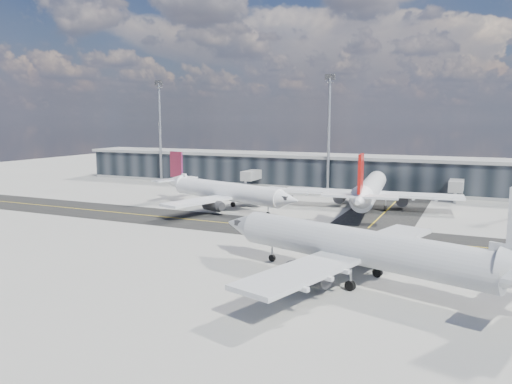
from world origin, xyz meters
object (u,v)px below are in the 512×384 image
airliner_near (362,248)px  baggage_tug (257,222)px  service_van (350,199)px  airliner_redtail (370,190)px  airliner_af (225,191)px

airliner_near → baggage_tug: (-22.56, 21.69, -3.10)m
baggage_tug → service_van: 32.35m
airliner_redtail → baggage_tug: 27.84m
airliner_af → baggage_tug: bearing=62.7°
airliner_af → airliner_redtail: size_ratio=0.87×
airliner_redtail → airliner_near: 46.19m
baggage_tug → service_van: size_ratio=0.57×
airliner_af → airliner_redtail: (27.11, 10.80, 0.47)m
airliner_af → baggage_tug: size_ratio=11.33×
airliner_near → baggage_tug: airliner_near is taller
airliner_redtail → airliner_near: (8.36, -45.42, -0.09)m
service_van → airliner_redtail: bearing=-44.0°
airliner_near → baggage_tug: bearing=63.1°
airliner_near → service_van: bearing=32.0°
airliner_af → baggage_tug: (12.91, -12.93, -2.71)m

